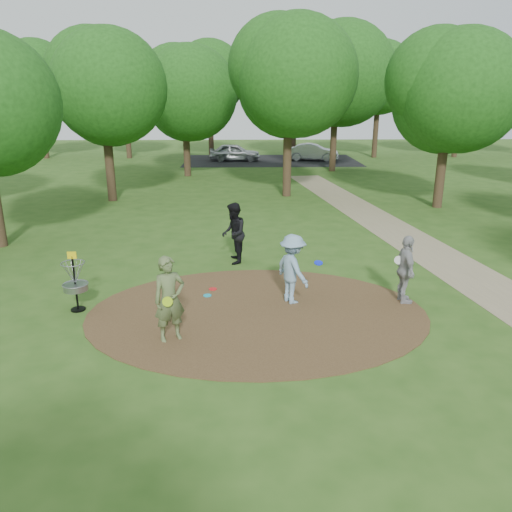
{
  "coord_description": "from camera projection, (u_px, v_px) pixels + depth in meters",
  "views": [
    {
      "loc": [
        -0.33,
        -11.32,
        5.16
      ],
      "look_at": [
        0.0,
        1.2,
        1.1
      ],
      "focal_mm": 35.0,
      "sensor_mm": 36.0,
      "label": 1
    }
  ],
  "objects": [
    {
      "name": "disc_ground_cyan",
      "position": [
        207.0,
        295.0,
        13.38
      ],
      "size": [
        0.22,
        0.22,
        0.02
      ],
      "primitive_type": "cylinder",
      "color": "#169CB7",
      "rests_on": "dirt_clearing"
    },
    {
      "name": "dirt_clearing",
      "position": [
        257.0,
        313.0,
        12.37
      ],
      "size": [
        8.4,
        8.4,
        0.02
      ],
      "primitive_type": "cylinder",
      "color": "#47301C",
      "rests_on": "ground"
    },
    {
      "name": "car_right",
      "position": [
        313.0,
        152.0,
        40.7
      ],
      "size": [
        4.36,
        2.26,
        1.37
      ],
      "primitive_type": "imported",
      "rotation": [
        0.0,
        0.0,
        1.37
      ],
      "color": "#A9ACB1",
      "rests_on": "ground"
    },
    {
      "name": "footpath",
      "position": [
        479.0,
        282.0,
        14.43
      ],
      "size": [
        7.55,
        39.89,
        0.01
      ],
      "primitive_type": "cube",
      "rotation": [
        0.0,
        0.0,
        0.14
      ],
      "color": "#8C7A5B",
      "rests_on": "ground"
    },
    {
      "name": "player_observer_with_disc",
      "position": [
        169.0,
        299.0,
        10.75
      ],
      "size": [
        0.83,
        0.73,
        1.92
      ],
      "color": "#56673B",
      "rests_on": "ground"
    },
    {
      "name": "player_walking_with_disc",
      "position": [
        234.0,
        233.0,
        15.79
      ],
      "size": [
        0.75,
        0.96,
        1.95
      ],
      "color": "black",
      "rests_on": "ground"
    },
    {
      "name": "disc_golf_basket",
      "position": [
        74.0,
        277.0,
        12.27
      ],
      "size": [
        0.63,
        0.63,
        1.54
      ],
      "color": "black",
      "rests_on": "ground"
    },
    {
      "name": "disc_ground_red",
      "position": [
        213.0,
        289.0,
        13.82
      ],
      "size": [
        0.22,
        0.22,
        0.02
      ],
      "primitive_type": "cylinder",
      "color": "red",
      "rests_on": "dirt_clearing"
    },
    {
      "name": "tree_ring",
      "position": [
        297.0,
        92.0,
        21.19
      ],
      "size": [
        36.49,
        45.78,
        9.7
      ],
      "color": "#332316",
      "rests_on": "ground"
    },
    {
      "name": "car_left",
      "position": [
        235.0,
        152.0,
        40.44
      ],
      "size": [
        4.1,
        1.67,
        1.39
      ],
      "primitive_type": "imported",
      "rotation": [
        0.0,
        0.0,
        1.56
      ],
      "color": "#ABAEB3",
      "rests_on": "ground"
    },
    {
      "name": "parking_lot",
      "position": [
        271.0,
        160.0,
        40.94
      ],
      "size": [
        14.0,
        8.0,
        0.01
      ],
      "primitive_type": "cube",
      "color": "black",
      "rests_on": "ground"
    },
    {
      "name": "player_throwing_with_disc",
      "position": [
        293.0,
        269.0,
        12.74
      ],
      "size": [
        1.38,
        1.36,
        1.82
      ],
      "color": "#7D9FBA",
      "rests_on": "ground"
    },
    {
      "name": "ground",
      "position": [
        257.0,
        313.0,
        12.37
      ],
      "size": [
        100.0,
        100.0,
        0.0
      ],
      "primitive_type": "plane",
      "color": "#2D5119",
      "rests_on": "ground"
    },
    {
      "name": "player_waiting_with_disc",
      "position": [
        406.0,
        270.0,
        12.74
      ],
      "size": [
        0.54,
        1.06,
        1.8
      ],
      "color": "#99999B",
      "rests_on": "ground"
    }
  ]
}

